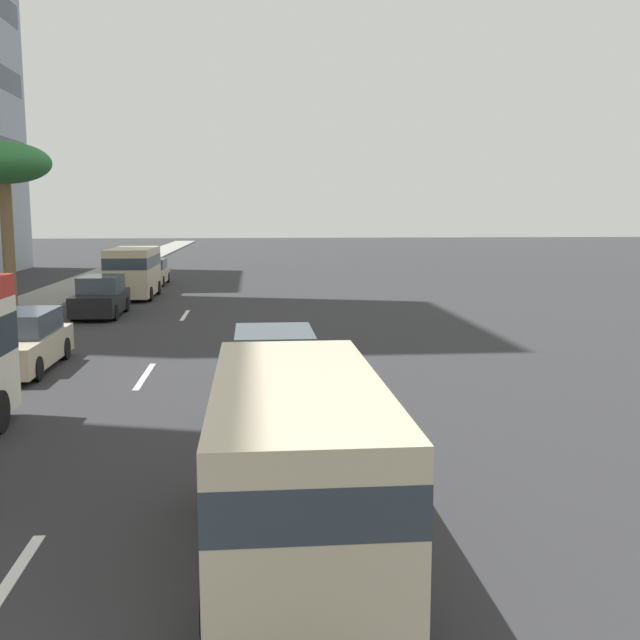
# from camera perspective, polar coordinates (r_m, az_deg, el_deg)

# --- Properties ---
(ground_plane) EXTENTS (198.00, 198.00, 0.00)m
(ground_plane) POSITION_cam_1_polar(r_m,az_deg,el_deg) (36.07, -9.76, 1.34)
(ground_plane) COLOR #2D2D30
(sidewalk_right) EXTENTS (162.00, 3.02, 0.15)m
(sidewalk_right) POSITION_cam_1_polar(r_m,az_deg,el_deg) (37.38, -21.15, 1.26)
(sidewalk_right) COLOR gray
(sidewalk_right) RESTS_ON ground_plane
(lane_stripe_mid) EXTENTS (3.20, 0.16, 0.01)m
(lane_stripe_mid) POSITION_cam_1_polar(r_m,az_deg,el_deg) (19.91, -13.39, -4.24)
(lane_stripe_mid) COLOR silver
(lane_stripe_mid) RESTS_ON ground_plane
(lane_stripe_far) EXTENTS (3.20, 0.16, 0.01)m
(lane_stripe_far) POSITION_cam_1_polar(r_m,az_deg,el_deg) (31.51, -10.40, 0.36)
(lane_stripe_far) COLOR silver
(lane_stripe_far) RESTS_ON ground_plane
(van_second) EXTENTS (5.33, 2.23, 2.53)m
(van_second) POSITION_cam_1_polar(r_m,az_deg,el_deg) (38.55, -14.23, 3.81)
(van_second) COLOR beige
(van_second) RESTS_ON ground_plane
(car_third) EXTENTS (4.63, 1.94, 1.59)m
(car_third) POSITION_cam_1_polar(r_m,az_deg,el_deg) (21.68, -22.28, -1.61)
(car_third) COLOR beige
(car_third) RESTS_ON ground_plane
(car_fourth) EXTENTS (4.33, 1.91, 1.69)m
(car_fourth) POSITION_cam_1_polar(r_m,az_deg,el_deg) (16.45, -3.57, -3.81)
(car_fourth) COLOR white
(car_fourth) RESTS_ON ground_plane
(van_fifth) EXTENTS (5.30, 2.11, 2.28)m
(van_fifth) POSITION_cam_1_polar(r_m,az_deg,el_deg) (8.97, -1.74, -10.66)
(van_fifth) COLOR beige
(van_fifth) RESTS_ON ground_plane
(car_sixth) EXTENTS (4.47, 1.89, 1.54)m
(car_sixth) POSITION_cam_1_polar(r_m,az_deg,el_deg) (45.79, -12.94, 3.60)
(car_sixth) COLOR beige
(car_sixth) RESTS_ON ground_plane
(car_seventh) EXTENTS (4.39, 1.81, 1.67)m
(car_seventh) POSITION_cam_1_polar(r_m,az_deg,el_deg) (32.06, -16.58, 1.69)
(car_seventh) COLOR black
(car_seventh) RESTS_ON ground_plane
(palm_tree) EXTENTS (4.05, 4.05, 7.21)m
(palm_tree) POSITION_cam_1_polar(r_m,az_deg,el_deg) (35.61, -23.26, 10.84)
(palm_tree) COLOR brown
(palm_tree) RESTS_ON sidewalk_right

